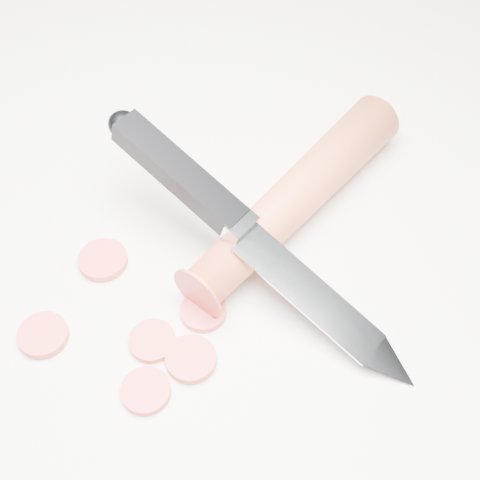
% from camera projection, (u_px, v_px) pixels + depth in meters
% --- Properties ---
extents(ground, '(2.40, 2.40, 0.00)m').
position_uv_depth(ground, '(208.00, 260.00, 0.46)').
color(ground, silver).
rests_on(ground, ground).
extents(carrot, '(0.09, 0.21, 0.03)m').
position_uv_depth(carrot, '(296.00, 196.00, 0.47)').
color(carrot, '#CD532B').
rests_on(carrot, ground).
extents(carrot_slice_0, '(0.03, 0.03, 0.01)m').
position_uv_depth(carrot_slice_0, '(191.00, 359.00, 0.41)').
color(carrot_slice_0, '#D43C38').
rests_on(carrot_slice_0, ground).
extents(carrot_slice_1, '(0.03, 0.03, 0.01)m').
position_uv_depth(carrot_slice_1, '(43.00, 335.00, 0.42)').
color(carrot_slice_1, '#D43C38').
rests_on(carrot_slice_1, ground).
extents(carrot_slice_2, '(0.03, 0.03, 0.01)m').
position_uv_depth(carrot_slice_2, '(103.00, 260.00, 0.45)').
color(carrot_slice_2, '#D43C38').
rests_on(carrot_slice_2, ground).
extents(carrot_slice_3, '(0.03, 0.03, 0.01)m').
position_uv_depth(carrot_slice_3, '(203.00, 311.00, 0.43)').
color(carrot_slice_3, '#D43C38').
rests_on(carrot_slice_3, ground).
extents(carrot_slice_4, '(0.03, 0.03, 0.01)m').
position_uv_depth(carrot_slice_4, '(152.00, 341.00, 0.42)').
color(carrot_slice_4, '#D43C38').
rests_on(carrot_slice_4, ground).
extents(carrot_slice_5, '(0.03, 0.03, 0.01)m').
position_uv_depth(carrot_slice_5, '(146.00, 391.00, 0.40)').
color(carrot_slice_5, '#D43C38').
rests_on(carrot_slice_5, ground).
extents(kitchen_knife, '(0.25, 0.09, 0.08)m').
position_uv_depth(kitchen_knife, '(258.00, 239.00, 0.42)').
color(kitchen_knife, silver).
rests_on(kitchen_knife, ground).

